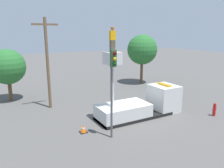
{
  "coord_description": "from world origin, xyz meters",
  "views": [
    {
      "loc": [
        -9.67,
        -13.85,
        6.77
      ],
      "look_at": [
        -2.66,
        -1.12,
        3.31
      ],
      "focal_mm": 35.0,
      "sensor_mm": 36.0,
      "label": 1
    }
  ],
  "objects": [
    {
      "name": "utility_pole",
      "position": [
        -5.43,
        5.61,
        4.33
      ],
      "size": [
        2.2,
        0.26,
        8.01
      ],
      "color": "brown",
      "rests_on": "ground"
    },
    {
      "name": "traffic_light_pole",
      "position": [
        -3.31,
        -2.38,
        4.15
      ],
      "size": [
        0.34,
        0.57,
        5.89
      ],
      "color": "#515156",
      "rests_on": "ground"
    },
    {
      "name": "tree_left_bg",
      "position": [
        7.83,
        9.65,
        4.52
      ],
      "size": [
        3.94,
        3.94,
        6.5
      ],
      "color": "brown",
      "rests_on": "ground"
    },
    {
      "name": "traffic_cone_rear",
      "position": [
        -4.67,
        -0.65,
        0.26
      ],
      "size": [
        0.53,
        0.53,
        0.56
      ],
      "color": "black",
      "rests_on": "ground"
    },
    {
      "name": "fire_hydrant",
      "position": [
        5.98,
        -3.0,
        0.55
      ],
      "size": [
        0.49,
        0.25,
        1.11
      ],
      "color": "red",
      "rests_on": "ground"
    },
    {
      "name": "ground_plane",
      "position": [
        0.0,
        0.0,
        0.0
      ],
      "size": [
        120.0,
        120.0,
        0.0
      ],
      "primitive_type": "plane",
      "color": "#565451"
    },
    {
      "name": "tree_right_bg",
      "position": [
        -8.42,
        9.76,
        3.44
      ],
      "size": [
        3.48,
        3.48,
        5.2
      ],
      "color": "brown",
      "rests_on": "ground"
    },
    {
      "name": "worker",
      "position": [
        -2.01,
        0.0,
        6.26
      ],
      "size": [
        0.4,
        0.26,
        1.75
      ],
      "color": "brown",
      "rests_on": "bucket_truck"
    },
    {
      "name": "bucket_truck",
      "position": [
        0.73,
        0.0,
        0.94
      ],
      "size": [
        7.33,
        2.39,
        5.38
      ],
      "color": "black",
      "rests_on": "ground"
    }
  ]
}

